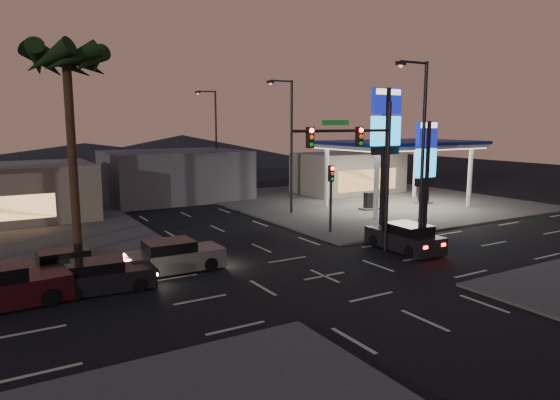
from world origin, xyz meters
TOP-DOWN VIEW (x-y plane):
  - ground at (0.00, 0.00)m, footprint 140.00×140.00m
  - corner_lot_ne at (16.00, 16.00)m, footprint 24.00×24.00m
  - gas_station at (16.00, 12.00)m, footprint 12.20×8.20m
  - convenience_store at (18.00, 21.00)m, footprint 10.00×6.00m
  - pylon_sign_tall at (8.50, 5.50)m, footprint 2.20×0.35m
  - pylon_sign_short at (11.00, 4.50)m, footprint 1.60×0.35m
  - traffic_signal_mast at (3.76, 1.99)m, footprint 6.10×0.39m
  - pedestal_signal at (5.50, 6.98)m, footprint 0.32×0.39m
  - streetlight_near at (6.79, 1.00)m, footprint 2.14×0.25m
  - streetlight_mid at (6.79, 14.00)m, footprint 2.14×0.25m
  - streetlight_far at (6.79, 28.00)m, footprint 2.14×0.25m
  - palm_a at (-9.00, 9.50)m, footprint 4.41×4.41m
  - building_far_mid at (2.00, 26.00)m, footprint 12.00×9.00m
  - hill_right at (15.00, 60.00)m, footprint 50.00×50.00m
  - hill_center at (0.00, 60.00)m, footprint 60.00×60.00m
  - car_lane_a_front at (-9.03, 3.05)m, footprint 4.16×1.96m
  - car_lane_b_front at (-5.57, 4.28)m, footprint 4.54×1.96m
  - car_lane_b_mid at (-10.00, 5.48)m, footprint 4.30×1.91m
  - suv_station at (6.50, 1.56)m, footprint 2.15×4.62m

SIDE VIEW (x-z plane):
  - ground at x=0.00m, z-range 0.00..0.00m
  - corner_lot_ne at x=16.00m, z-range 0.00..0.12m
  - car_lane_a_front at x=-9.03m, z-range -0.05..1.28m
  - car_lane_b_mid at x=-10.00m, z-range -0.05..1.33m
  - car_lane_b_front at x=-5.57m, z-range -0.05..1.42m
  - suv_station at x=6.50m, z-range -0.05..1.46m
  - convenience_store at x=18.00m, z-range 0.00..4.00m
  - hill_center at x=0.00m, z-range 0.00..4.00m
  - building_far_mid at x=2.00m, z-range 0.00..4.40m
  - hill_right at x=15.00m, z-range 0.00..5.00m
  - pedestal_signal at x=5.50m, z-range 0.77..5.07m
  - pylon_sign_short at x=11.00m, z-range 1.16..8.16m
  - gas_station at x=16.00m, z-range 2.34..7.82m
  - traffic_signal_mast at x=3.76m, z-range 1.23..9.23m
  - streetlight_near at x=6.79m, z-range 0.72..10.72m
  - streetlight_mid at x=6.79m, z-range 0.72..10.72m
  - streetlight_far at x=6.79m, z-range 0.72..10.72m
  - pylon_sign_tall at x=8.50m, z-range 1.89..10.89m
  - palm_a at x=-9.00m, z-range 4.00..14.86m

